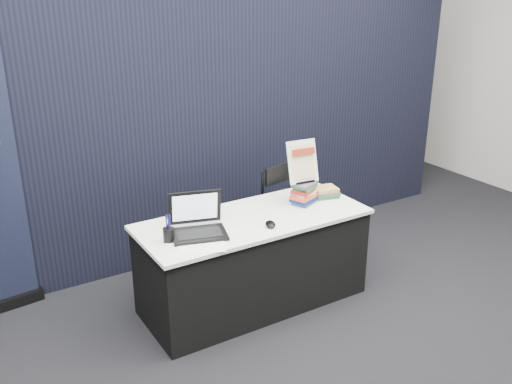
% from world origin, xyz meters
% --- Properties ---
extents(floor, '(8.00, 8.00, 0.00)m').
position_xyz_m(floor, '(0.00, 0.00, 0.00)').
color(floor, black).
rests_on(floor, ground).
extents(wall_back, '(8.00, 0.02, 3.50)m').
position_xyz_m(wall_back, '(0.00, 4.00, 1.75)').
color(wall_back, '#B2B0A8').
rests_on(wall_back, floor).
extents(drape_partition, '(6.00, 0.08, 2.40)m').
position_xyz_m(drape_partition, '(0.00, 1.60, 1.20)').
color(drape_partition, black).
rests_on(drape_partition, floor).
extents(display_table, '(1.80, 0.75, 0.75)m').
position_xyz_m(display_table, '(0.00, 0.55, 0.38)').
color(display_table, black).
rests_on(display_table, floor).
extents(laptop, '(0.45, 0.41, 0.29)m').
position_xyz_m(laptop, '(-0.50, 0.53, 0.82)').
color(laptop, black).
rests_on(laptop, display_table).
extents(mouse, '(0.12, 0.14, 0.04)m').
position_xyz_m(mouse, '(0.02, 0.34, 0.77)').
color(mouse, black).
rests_on(mouse, display_table).
extents(brochure_left, '(0.34, 0.28, 0.00)m').
position_xyz_m(brochure_left, '(-0.60, 0.51, 0.75)').
color(brochure_left, white).
rests_on(brochure_left, display_table).
extents(brochure_mid, '(0.39, 0.34, 0.00)m').
position_xyz_m(brochure_mid, '(-0.56, 0.32, 0.75)').
color(brochure_mid, white).
rests_on(brochure_mid, display_table).
extents(brochure_right, '(0.33, 0.28, 0.00)m').
position_xyz_m(brochure_right, '(-0.47, 0.42, 0.75)').
color(brochure_right, silver).
rests_on(brochure_right, display_table).
extents(pen_cup, '(0.09, 0.09, 0.10)m').
position_xyz_m(pen_cup, '(-0.72, 0.50, 0.80)').
color(pen_cup, black).
rests_on(pen_cup, display_table).
extents(book_stack_tall, '(0.23, 0.21, 0.18)m').
position_xyz_m(book_stack_tall, '(0.50, 0.58, 0.84)').
color(book_stack_tall, navy).
rests_on(book_stack_tall, display_table).
extents(book_stack_short, '(0.21, 0.18, 0.08)m').
position_xyz_m(book_stack_short, '(0.74, 0.61, 0.79)').
color(book_stack_short, '#1F7739').
rests_on(book_stack_short, display_table).
extents(info_sign, '(0.27, 0.15, 0.35)m').
position_xyz_m(info_sign, '(0.50, 0.61, 1.10)').
color(info_sign, black).
rests_on(info_sign, book_stack_tall).
extents(stacking_chair, '(0.51, 0.51, 0.93)m').
position_xyz_m(stacking_chair, '(0.61, 0.91, 0.52)').
color(stacking_chair, black).
rests_on(stacking_chair, floor).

